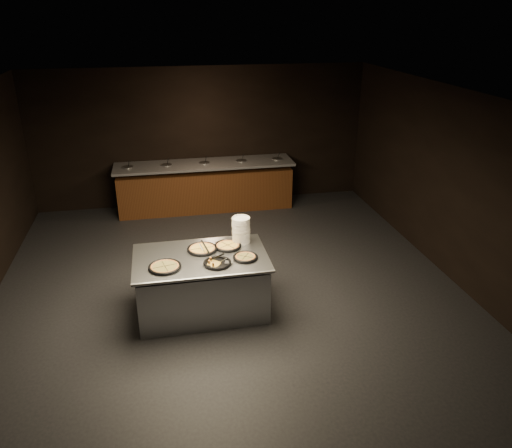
{
  "coord_description": "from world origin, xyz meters",
  "views": [
    {
      "loc": [
        -0.89,
        -6.42,
        3.98
      ],
      "look_at": [
        0.44,
        0.3,
        0.99
      ],
      "focal_mm": 35.0,
      "sensor_mm": 36.0,
      "label": 1
    }
  ],
  "objects_px": {
    "serving_counter": "(202,285)",
    "pan_cheese_whole": "(202,249)",
    "pan_veggie_whole": "(165,267)",
    "plate_stack": "(241,230)"
  },
  "relations": [
    {
      "from": "serving_counter",
      "to": "pan_cheese_whole",
      "type": "xyz_separation_m",
      "value": [
        0.04,
        0.19,
        0.47
      ]
    },
    {
      "from": "plate_stack",
      "to": "pan_cheese_whole",
      "type": "xyz_separation_m",
      "value": [
        -0.58,
        -0.15,
        -0.17
      ]
    },
    {
      "from": "pan_veggie_whole",
      "to": "plate_stack",
      "type": "bearing_deg",
      "value": 27.68
    },
    {
      "from": "pan_veggie_whole",
      "to": "serving_counter",
      "type": "bearing_deg",
      "value": 26.33
    },
    {
      "from": "serving_counter",
      "to": "pan_veggie_whole",
      "type": "xyz_separation_m",
      "value": [
        -0.48,
        -0.24,
        0.47
      ]
    },
    {
      "from": "serving_counter",
      "to": "pan_cheese_whole",
      "type": "relative_size",
      "value": 4.28
    },
    {
      "from": "serving_counter",
      "to": "pan_cheese_whole",
      "type": "bearing_deg",
      "value": 77.27
    },
    {
      "from": "serving_counter",
      "to": "pan_veggie_whole",
      "type": "relative_size",
      "value": 4.22
    },
    {
      "from": "plate_stack",
      "to": "pan_cheese_whole",
      "type": "height_order",
      "value": "plate_stack"
    },
    {
      "from": "serving_counter",
      "to": "pan_veggie_whole",
      "type": "height_order",
      "value": "pan_veggie_whole"
    }
  ]
}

